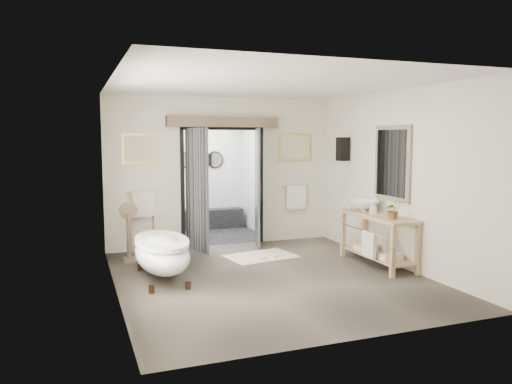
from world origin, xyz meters
The scene contains 13 objects.
ground_plane centered at (0.00, 0.00, 0.00)m, with size 5.00×5.00×0.00m, color #685D4F.
room_shell centered at (-0.04, -0.13, 1.86)m, with size 4.52×5.02×2.91m.
shower_room centered at (0.00, 3.99, 0.91)m, with size 2.22×2.01×2.51m.
back_wall_dressing centered at (0.00, 2.32, 1.56)m, with size 3.82×0.79×2.52m.
clawfoot_tub centered at (-1.55, 0.47, 0.41)m, with size 0.77×1.73×0.84m.
vanity centered at (1.95, 0.08, 0.51)m, with size 0.57×1.60×0.85m.
pedestal_mirror centered at (-1.90, 1.71, 0.45)m, with size 0.31×0.20×1.05m.
rug centered at (0.35, 1.30, 0.01)m, with size 1.20×0.80×0.01m, color beige.
slippers centered at (0.41, 1.16, 0.04)m, with size 0.37×0.26×0.05m.
basin centered at (1.96, 0.50, 0.94)m, with size 0.54×0.54×0.18m, color white.
plant centered at (1.93, -0.39, 0.99)m, with size 0.26×0.22×0.29m, color gray.
soap_bottle_a centered at (1.93, 0.18, 0.95)m, with size 0.09×0.09×0.20m, color gray.
soap_bottle_b centered at (1.97, 0.80, 0.93)m, with size 0.12×0.12×0.16m, color gray.
Camera 1 is at (-2.76, -6.87, 2.13)m, focal length 35.00 mm.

